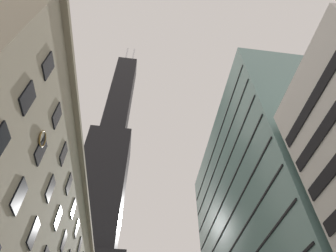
{
  "coord_description": "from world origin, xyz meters",
  "views": [
    {
      "loc": [
        -3.16,
        -13.86,
        1.61
      ],
      "look_at": [
        1.01,
        18.69,
        38.71
      ],
      "focal_mm": 29.93,
      "sensor_mm": 36.0,
      "label": 1
    }
  ],
  "objects": [
    {
      "name": "dark_skyscraper",
      "position": [
        -18.73,
        86.62,
        58.68
      ],
      "size": [
        27.65,
        27.65,
        201.5
      ],
      "color": "black",
      "rests_on": "ground"
    },
    {
      "name": "glass_office_midrise",
      "position": [
        19.84,
        24.23,
        22.53
      ],
      "size": [
        17.78,
        37.56,
        45.06
      ],
      "color": "gray",
      "rests_on": "ground"
    }
  ]
}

